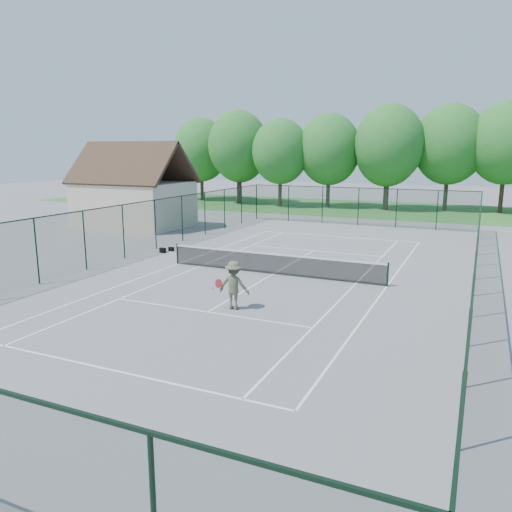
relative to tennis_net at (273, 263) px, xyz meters
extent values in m
plane|color=gray|center=(0.00, 0.00, -0.58)|extent=(140.00, 140.00, 0.00)
cube|color=#35792E|center=(0.00, 30.00, -0.57)|extent=(80.00, 16.00, 0.01)
cube|color=white|center=(0.00, 11.88, -0.57)|extent=(10.97, 0.08, 0.01)
cube|color=white|center=(0.00, -11.88, -0.57)|extent=(10.97, 0.08, 0.01)
cube|color=white|center=(0.00, 6.40, -0.57)|extent=(8.23, 0.08, 0.01)
cube|color=white|center=(0.00, -6.40, -0.57)|extent=(8.23, 0.08, 0.01)
cube|color=white|center=(5.49, 0.00, -0.57)|extent=(0.08, 23.77, 0.01)
cube|color=white|center=(-5.49, 0.00, -0.57)|extent=(0.08, 23.77, 0.01)
cube|color=white|center=(4.12, 0.00, -0.57)|extent=(0.08, 23.77, 0.01)
cube|color=white|center=(-4.12, 0.00, -0.57)|extent=(0.08, 23.77, 0.01)
cube|color=white|center=(0.00, 0.00, -0.57)|extent=(0.08, 12.80, 0.01)
cylinder|color=black|center=(-5.50, 0.00, -0.03)|extent=(0.08, 0.08, 1.10)
cylinder|color=black|center=(5.50, 0.00, -0.03)|extent=(0.08, 0.08, 1.10)
cube|color=black|center=(0.00, 0.00, -0.08)|extent=(11.00, 0.02, 0.96)
cube|color=white|center=(0.00, 0.00, 0.42)|extent=(11.00, 0.05, 0.07)
cube|color=#183622|center=(0.00, 18.00, 0.92)|extent=(18.00, 0.02, 3.00)
cube|color=#183622|center=(9.00, 0.00, 0.92)|extent=(0.02, 36.00, 3.00)
cube|color=#183622|center=(-9.00, 0.00, 0.92)|extent=(0.02, 36.00, 3.00)
cube|color=black|center=(0.00, 18.00, 2.42)|extent=(18.00, 0.05, 0.05)
cube|color=black|center=(9.00, 0.00, 2.42)|extent=(0.05, 36.00, 0.05)
cube|color=black|center=(-9.00, 0.00, 2.42)|extent=(0.05, 36.00, 0.05)
cube|color=beige|center=(-16.00, 10.00, 1.17)|extent=(8.00, 6.00, 3.50)
cube|color=#483223|center=(-16.00, 11.50, 4.42)|extent=(8.60, 3.27, 3.27)
cube|color=#483223|center=(-16.00, 8.50, 4.42)|extent=(8.60, 3.27, 3.27)
cylinder|color=#442D22|center=(-16.50, 30.00, 1.52)|extent=(0.40, 0.40, 4.20)
ellipsoid|color=#317F2F|center=(-16.50, 30.00, 5.42)|extent=(6.40, 6.40, 7.40)
cylinder|color=#442D22|center=(0.00, 30.00, 1.52)|extent=(0.40, 0.40, 4.20)
ellipsoid|color=#317F2F|center=(0.00, 30.00, 5.42)|extent=(6.40, 6.40, 7.40)
cube|color=black|center=(-7.95, 2.16, -0.43)|extent=(0.40, 0.29, 0.29)
cube|color=black|center=(-7.75, 2.77, -0.45)|extent=(0.33, 0.22, 0.25)
imported|color=#54573C|center=(0.72, -5.62, 0.36)|extent=(1.27, 0.81, 1.87)
sphere|color=#AAD224|center=(1.74, -5.22, 0.53)|extent=(0.07, 0.07, 0.07)
camera|label=1|loc=(9.00, -21.90, 5.36)|focal=35.00mm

